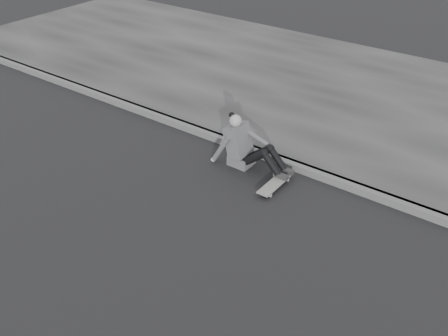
# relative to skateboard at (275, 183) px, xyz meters

# --- Properties ---
(ground) EXTENTS (80.00, 80.00, 0.00)m
(ground) POSITION_rel_skateboard_xyz_m (1.54, -1.94, -0.07)
(ground) COLOR black
(ground) RESTS_ON ground
(curb) EXTENTS (24.00, 0.16, 0.12)m
(curb) POSITION_rel_skateboard_xyz_m (1.54, 0.64, -0.01)
(curb) COLOR #4F4F4F
(curb) RESTS_ON ground
(sidewalk) EXTENTS (24.00, 6.00, 0.12)m
(sidewalk) POSITION_rel_skateboard_xyz_m (1.54, 3.66, -0.01)
(sidewalk) COLOR #313131
(sidewalk) RESTS_ON ground
(skateboard) EXTENTS (0.20, 0.78, 0.09)m
(skateboard) POSITION_rel_skateboard_xyz_m (0.00, 0.00, 0.00)
(skateboard) COLOR #A0A09A
(skateboard) RESTS_ON ground
(seated_woman) EXTENTS (1.38, 0.46, 0.88)m
(seated_woman) POSITION_rel_skateboard_xyz_m (-0.73, 0.25, 0.29)
(seated_woman) COLOR #4A4A4C
(seated_woman) RESTS_ON ground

